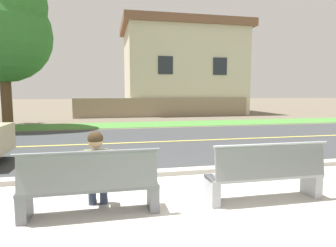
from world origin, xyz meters
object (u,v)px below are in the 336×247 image
object	(u,v)px
bench_left	(91,186)
seated_person_olive	(96,168)
bench_right	(266,174)
shade_tree_left	(5,27)

from	to	relation	value
bench_left	seated_person_olive	size ratio (longest dim) A/B	1.57
bench_right	shade_tree_left	world-z (taller)	shade_tree_left
bench_right	seated_person_olive	bearing A→B (deg)	176.37
bench_left	bench_right	bearing A→B (deg)	0.00
bench_left	shade_tree_left	bearing A→B (deg)	111.65
bench_left	bench_right	distance (m)	2.80
bench_right	shade_tree_left	distance (m)	14.05
bench_left	shade_tree_left	size ratio (longest dim) A/B	0.26
bench_right	shade_tree_left	xyz separation A→B (m)	(-7.24, 11.19, 4.45)
bench_left	shade_tree_left	world-z (taller)	shade_tree_left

